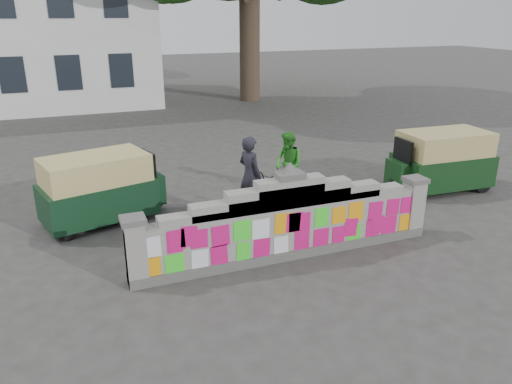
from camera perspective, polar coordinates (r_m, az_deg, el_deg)
ground at (r=10.30m, az=3.65°, el=-7.33°), size 100.00×100.00×0.00m
parapet_wall at (r=9.98m, az=3.76°, el=-3.52°), size 6.48×0.44×2.01m
cyclist_bike at (r=11.71m, az=-0.68°, el=-0.94°), size 2.16×1.44×1.07m
cyclist_rider at (r=11.58m, az=-0.69°, el=0.79°), size 0.66×0.78×1.82m
pedestrian at (r=13.43m, az=3.73°, el=3.24°), size 0.85×0.97×1.71m
rickshaw_left at (r=12.18m, az=-17.34°, el=0.47°), size 3.01×1.95×1.62m
rickshaw_right at (r=14.63m, az=20.34°, el=3.42°), size 3.01×1.50×1.65m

